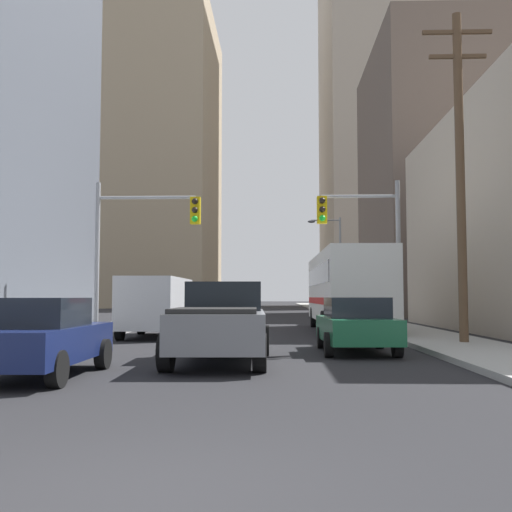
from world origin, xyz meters
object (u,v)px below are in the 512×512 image
at_px(sedan_beige, 183,313).
at_px(traffic_signal_near_right, 363,232).
at_px(cargo_van_silver, 157,303).
at_px(city_bus, 346,288).
at_px(sedan_green, 356,325).
at_px(sedan_navy, 38,337).
at_px(pickup_truck_grey, 221,322).
at_px(traffic_signal_near_left, 142,232).

height_order(sedan_beige, traffic_signal_near_right, traffic_signal_near_right).
bearing_deg(cargo_van_silver, city_bus, 25.78).
distance_m(cargo_van_silver, sedan_green, 9.19).
bearing_deg(sedan_navy, cargo_van_silver, 90.22).
distance_m(city_bus, sedan_beige, 8.00).
height_order(pickup_truck_grey, traffic_signal_near_left, traffic_signal_near_left).
bearing_deg(sedan_navy, sedan_green, 38.17).
distance_m(sedan_navy, traffic_signal_near_right, 14.36).
height_order(cargo_van_silver, sedan_green, cargo_van_silver).
height_order(pickup_truck_grey, sedan_green, pickup_truck_grey).
relative_size(cargo_van_silver, sedan_green, 1.23).
bearing_deg(sedan_navy, city_bus, 63.40).
bearing_deg(cargo_van_silver, pickup_truck_grey, -69.16).
height_order(sedan_navy, sedan_beige, same).
distance_m(pickup_truck_grey, sedan_green, 4.31).
height_order(pickup_truck_grey, cargo_van_silver, cargo_van_silver).
xyz_separation_m(cargo_van_silver, traffic_signal_near_left, (-0.61, 0.08, 2.77)).
distance_m(cargo_van_silver, sedan_beige, 6.02).
bearing_deg(city_bus, sedan_beige, 163.01).
relative_size(sedan_green, traffic_signal_near_left, 0.71).
bearing_deg(traffic_signal_near_right, city_bus, 94.52).
height_order(city_bus, sedan_beige, city_bus).
relative_size(cargo_van_silver, traffic_signal_near_right, 0.87).
distance_m(cargo_van_silver, traffic_signal_near_left, 2.84).
bearing_deg(sedan_green, city_bus, 85.12).
height_order(city_bus, traffic_signal_near_left, traffic_signal_near_left).
bearing_deg(sedan_navy, pickup_truck_grey, 40.44).
xyz_separation_m(city_bus, pickup_truck_grey, (-4.33, -12.38, -1.00)).
xyz_separation_m(sedan_navy, traffic_signal_near_left, (-0.66, 11.56, 3.29)).
height_order(sedan_beige, traffic_signal_near_left, traffic_signal_near_left).
bearing_deg(city_bus, sedan_navy, -116.60).
distance_m(pickup_truck_grey, cargo_van_silver, 9.31).
xyz_separation_m(city_bus, sedan_navy, (-7.59, -15.16, -1.16)).
relative_size(sedan_navy, sedan_green, 1.00).
xyz_separation_m(cargo_van_silver, sedan_navy, (0.04, -11.47, -0.52)).
height_order(sedan_navy, sedan_green, same).
bearing_deg(sedan_navy, traffic_signal_near_left, 93.24).
relative_size(pickup_truck_grey, sedan_beige, 1.29).
bearing_deg(cargo_van_silver, traffic_signal_near_right, 0.59).
relative_size(pickup_truck_grey, sedan_navy, 1.29).
bearing_deg(city_bus, pickup_truck_grey, -109.27).
bearing_deg(sedan_green, sedan_navy, -141.83).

